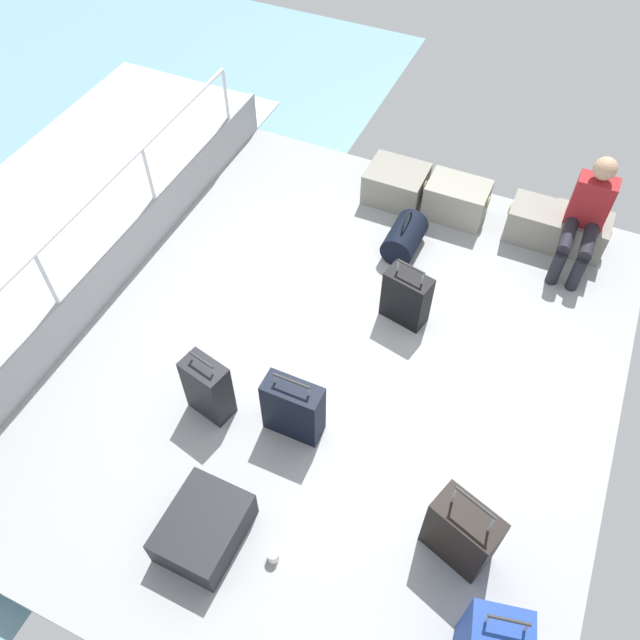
% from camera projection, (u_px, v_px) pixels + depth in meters
% --- Properties ---
extents(ground_plane, '(4.40, 5.20, 0.06)m').
position_uv_depth(ground_plane, '(340.00, 364.00, 5.34)').
color(ground_plane, '#939699').
extents(gunwale_port, '(0.06, 5.20, 0.45)m').
position_uv_depth(gunwale_port, '(116.00, 265.00, 5.70)').
color(gunwale_port, '#939699').
rests_on(gunwale_port, ground_plane).
extents(railing_port, '(0.04, 4.20, 1.02)m').
position_uv_depth(railing_port, '(100.00, 218.00, 5.27)').
color(railing_port, silver).
rests_on(railing_port, ground_plane).
extents(sea_wake, '(12.00, 12.00, 0.01)m').
position_uv_depth(sea_wake, '(13.00, 261.00, 6.51)').
color(sea_wake, '#6B99A8').
rests_on(sea_wake, ground_plane).
extents(cargo_crate_0, '(0.61, 0.49, 0.35)m').
position_uv_depth(cargo_crate_0, '(396.00, 184.00, 6.47)').
color(cargo_crate_0, gray).
rests_on(cargo_crate_0, ground_plane).
extents(cargo_crate_1, '(0.62, 0.41, 0.37)m').
position_uv_depth(cargo_crate_1, '(456.00, 200.00, 6.30)').
color(cargo_crate_1, gray).
rests_on(cargo_crate_1, ground_plane).
extents(cargo_crate_2, '(0.65, 0.40, 0.35)m').
position_uv_depth(cargo_crate_2, '(541.00, 224.00, 6.10)').
color(cargo_crate_2, gray).
rests_on(cargo_crate_2, ground_plane).
extents(cargo_crate_3, '(0.57, 0.40, 0.35)m').
position_uv_depth(cargo_crate_3, '(577.00, 232.00, 6.03)').
color(cargo_crate_3, gray).
rests_on(cargo_crate_3, ground_plane).
extents(passenger_seated, '(0.34, 0.66, 1.05)m').
position_uv_depth(passenger_seated, '(587.00, 214.00, 5.65)').
color(passenger_seated, maroon).
rests_on(passenger_seated, ground_plane).
extents(suitcase_0, '(0.38, 0.29, 0.76)m').
position_uv_depth(suitcase_0, '(492.00, 639.00, 3.71)').
color(suitcase_0, navy).
rests_on(suitcase_0, ground_plane).
extents(suitcase_1, '(0.42, 0.28, 0.64)m').
position_uv_depth(suitcase_1, '(406.00, 297.00, 5.42)').
color(suitcase_1, black).
rests_on(suitcase_1, ground_plane).
extents(suitcase_2, '(0.50, 0.62, 0.28)m').
position_uv_depth(suitcase_2, '(204.00, 528.00, 4.30)').
color(suitcase_2, black).
rests_on(suitcase_2, ground_plane).
extents(suitcase_3, '(0.44, 0.21, 0.65)m').
position_uv_depth(suitcase_3, '(293.00, 408.00, 4.72)').
color(suitcase_3, black).
rests_on(suitcase_3, ground_plane).
extents(suitcase_4, '(0.38, 0.27, 0.66)m').
position_uv_depth(suitcase_4, '(208.00, 388.00, 4.82)').
color(suitcase_4, black).
rests_on(suitcase_4, ground_plane).
extents(suitcase_5, '(0.50, 0.38, 0.77)m').
position_uv_depth(suitcase_5, '(462.00, 533.00, 4.13)').
color(suitcase_5, black).
rests_on(suitcase_5, ground_plane).
extents(duffel_bag, '(0.32, 0.49, 0.45)m').
position_uv_depth(duffel_bag, '(405.00, 237.00, 6.02)').
color(duffel_bag, black).
rests_on(duffel_bag, ground_plane).
extents(paper_cup, '(0.08, 0.08, 0.10)m').
position_uv_depth(paper_cup, '(273.00, 556.00, 4.27)').
color(paper_cup, white).
rests_on(paper_cup, ground_plane).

